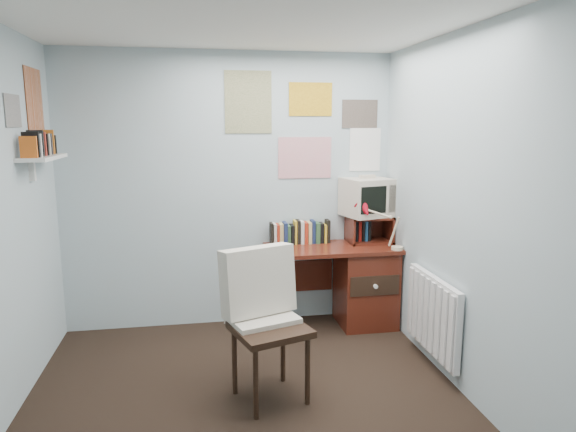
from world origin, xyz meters
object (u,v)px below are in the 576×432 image
desk (359,282)px  radiator (433,315)px  wall_shelf (43,157)px  tv_riser (369,229)px  desk_lamp (398,229)px  desk_chair (270,330)px  crt_tv (367,195)px

desk → radiator: size_ratio=1.50×
radiator → wall_shelf: wall_shelf is taller
tv_riser → wall_shelf: bearing=-169.7°
desk_lamp → radiator: size_ratio=0.48×
radiator → desk: bearing=107.2°
tv_riser → radiator: size_ratio=0.50×
desk_lamp → tv_riser: bearing=119.2°
desk → tv_riser: size_ratio=3.00×
radiator → wall_shelf: bearing=169.1°
desk → tv_riser: bearing=43.0°
desk_chair → crt_tv: 1.85m
desk_lamp → desk_chair: bearing=-138.2°
desk_lamp → crt_tv: size_ratio=0.94×
desk → desk_lamp: size_ratio=3.14×
radiator → desk_chair: bearing=-168.9°
crt_tv → radiator: 1.33m
desk_chair → desk_lamp: desk_lamp is taller
desk → radiator: 0.97m
desk → crt_tv: size_ratio=2.96×
crt_tv → wall_shelf: 2.74m
desk_lamp → radiator: desk_lamp is taller
tv_riser → radiator: 1.15m
desk → desk_lamp: (0.27, -0.22, 0.55)m
tv_riser → desk_chair: bearing=-131.1°
desk → desk_chair: (-1.01, -1.18, 0.10)m
tv_riser → crt_tv: crt_tv is taller
desk_chair → desk_lamp: size_ratio=2.63×
desk → tv_riser: 0.51m
desk_lamp → wall_shelf: size_ratio=0.62×
desk → desk_chair: 1.56m
desk → desk_lamp: bearing=-39.3°
desk_chair → tv_riser: size_ratio=2.51×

